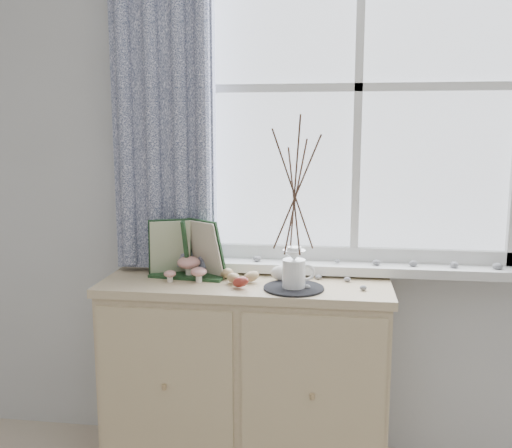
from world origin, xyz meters
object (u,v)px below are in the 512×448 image
object	(u,v)px
botanical_book	(185,249)
twig_pitcher	(295,190)
sideboard	(246,377)
toadstool_cluster	(189,267)

from	to	relation	value
botanical_book	twig_pitcher	world-z (taller)	twig_pitcher
sideboard	toadstool_cluster	world-z (taller)	toadstool_cluster
botanical_book	toadstool_cluster	world-z (taller)	botanical_book
toadstool_cluster	twig_pitcher	world-z (taller)	twig_pitcher
sideboard	toadstool_cluster	size ratio (longest dim) A/B	6.67
toadstool_cluster	twig_pitcher	bearing A→B (deg)	-11.64
sideboard	twig_pitcher	world-z (taller)	twig_pitcher
botanical_book	twig_pitcher	size ratio (longest dim) A/B	0.54
sideboard	toadstool_cluster	distance (m)	0.54
sideboard	botanical_book	bearing A→B (deg)	-178.23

